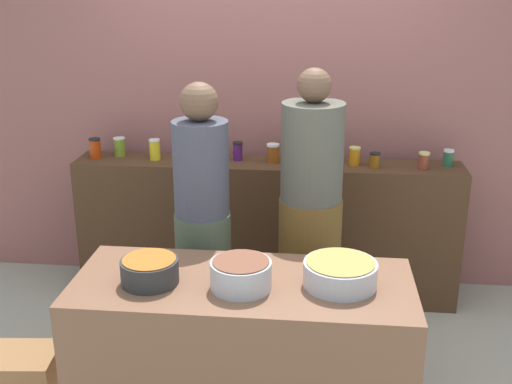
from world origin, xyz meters
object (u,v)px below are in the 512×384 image
(preserve_jar_1, at_px, (120,147))
(cooking_pot_right, at_px, (340,274))
(preserve_jar_4, at_px, (273,153))
(cooking_pot_left, at_px, (150,271))
(preserve_jar_5, at_px, (296,153))
(preserve_jar_9, at_px, (424,161))
(bread_crate, at_px, (20,373))
(preserve_jar_0, at_px, (95,148))
(preserve_jar_8, at_px, (375,160))
(cook_with_tongs, at_px, (203,235))
(cook_in_cap, at_px, (310,225))
(preserve_jar_3, at_px, (238,151))
(cooking_pot_center, at_px, (241,275))
(preserve_jar_7, at_px, (355,156))
(preserve_jar_6, at_px, (312,156))
(preserve_jar_10, at_px, (448,158))
(preserve_jar_2, at_px, (155,149))

(preserve_jar_1, relative_size, cooking_pot_right, 0.37)
(preserve_jar_4, distance_m, cooking_pot_left, 1.56)
(preserve_jar_5, distance_m, preserve_jar_9, 0.86)
(cooking_pot_left, xyz_separation_m, bread_crate, (-0.82, 0.12, -0.74))
(preserve_jar_0, height_order, preserve_jar_9, preserve_jar_0)
(preserve_jar_0, xyz_separation_m, bread_crate, (-0.05, -1.33, -0.95))
(preserve_jar_8, xyz_separation_m, preserve_jar_9, (0.32, 0.00, 0.01))
(cooking_pot_left, xyz_separation_m, cook_with_tongs, (0.14, 0.69, -0.10))
(cooking_pot_right, relative_size, cook_in_cap, 0.21)
(preserve_jar_5, bearing_deg, bread_crate, -137.03)
(preserve_jar_3, relative_size, preserve_jar_4, 0.99)
(preserve_jar_1, relative_size, cooking_pot_center, 0.45)
(preserve_jar_7, xyz_separation_m, preserve_jar_9, (0.46, -0.05, -0.00))
(preserve_jar_1, xyz_separation_m, cooking_pot_center, (1.07, -1.54, -0.20))
(preserve_jar_0, bearing_deg, preserve_jar_5, 1.82)
(preserve_jar_5, xyz_separation_m, cooking_pot_center, (-0.20, -1.51, -0.19))
(preserve_jar_5, bearing_deg, cook_in_cap, -79.40)
(preserve_jar_1, bearing_deg, preserve_jar_6, -3.55)
(cook_in_cap, bearing_deg, preserve_jar_10, 34.53)
(preserve_jar_5, bearing_deg, cooking_pot_left, -113.57)
(preserve_jar_6, bearing_deg, cook_in_cap, -89.30)
(preserve_jar_5, relative_size, preserve_jar_6, 1.02)
(preserve_jar_1, bearing_deg, preserve_jar_0, -154.20)
(preserve_jar_1, height_order, cook_with_tongs, cook_with_tongs)
(cook_in_cap, bearing_deg, preserve_jar_7, 64.63)
(preserve_jar_1, xyz_separation_m, preserve_jar_6, (1.38, -0.09, -0.01))
(preserve_jar_8, distance_m, cooking_pot_center, 1.61)
(preserve_jar_9, bearing_deg, cook_with_tongs, -152.35)
(preserve_jar_8, bearing_deg, preserve_jar_3, 174.65)
(preserve_jar_1, height_order, preserve_jar_8, preserve_jar_1)
(preserve_jar_5, relative_size, bread_crate, 0.28)
(cooking_pot_right, bearing_deg, cooking_pot_left, -175.85)
(preserve_jar_2, height_order, preserve_jar_7, preserve_jar_2)
(preserve_jar_7, bearing_deg, preserve_jar_10, 2.99)
(preserve_jar_9, xyz_separation_m, cook_in_cap, (-0.74, -0.54, -0.28))
(preserve_jar_2, xyz_separation_m, preserve_jar_7, (1.39, 0.01, -0.01))
(cooking_pot_left, height_order, cooking_pot_right, cooking_pot_left)
(cooking_pot_center, height_order, cook_in_cap, cook_in_cap)
(preserve_jar_4, distance_m, preserve_jar_8, 0.70)
(preserve_jar_6, bearing_deg, preserve_jar_3, 173.69)
(preserve_jar_0, relative_size, preserve_jar_2, 0.98)
(preserve_jar_1, height_order, cook_in_cap, cook_in_cap)
(preserve_jar_5, bearing_deg, preserve_jar_3, 179.76)
(preserve_jar_4, relative_size, cooking_pot_right, 0.37)
(preserve_jar_0, distance_m, cooking_pot_left, 1.66)
(preserve_jar_3, bearing_deg, cook_in_cap, -50.11)
(preserve_jar_1, relative_size, preserve_jar_8, 1.28)
(cook_with_tongs, bearing_deg, cooking_pot_left, -101.10)
(cook_in_cap, bearing_deg, preserve_jar_0, 159.27)
(preserve_jar_5, bearing_deg, cooking_pot_right, -78.99)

